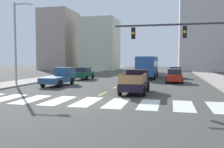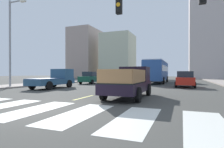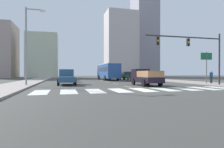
{
  "view_description": "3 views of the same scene",
  "coord_description": "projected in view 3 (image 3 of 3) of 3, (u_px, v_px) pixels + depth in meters",
  "views": [
    {
      "loc": [
        5.58,
        -15.86,
        2.94
      ],
      "look_at": [
        -1.61,
        14.1,
        1.04
      ],
      "focal_mm": 39.49,
      "sensor_mm": 36.0,
      "label": 1
    },
    {
      "loc": [
        5.71,
        -5.94,
        1.53
      ],
      "look_at": [
        0.44,
        7.7,
        1.45
      ],
      "focal_mm": 29.22,
      "sensor_mm": 36.0,
      "label": 2
    },
    {
      "loc": [
        -6.75,
        -15.51,
        1.5
      ],
      "look_at": [
        -1.12,
        6.47,
        1.36
      ],
      "focal_mm": 30.35,
      "sensor_mm": 36.0,
      "label": 3
    }
  ],
  "objects": [
    {
      "name": "ground_plane",
      "position": [
        142.0,
        90.0,
        16.71
      ],
      "size": [
        160.0,
        160.0,
        0.0
      ],
      "primitive_type": "plane",
      "color": "#43423D"
    },
    {
      "name": "block_mid_left",
      "position": [
        1.0,
        51.0,
        58.26
      ],
      "size": [
        8.37,
        11.41,
        16.53
      ],
      "primitive_type": "cube",
      "color": "#A9958B",
      "rests_on": "ground"
    },
    {
      "name": "block_low_left",
      "position": [
        121.0,
        45.0,
        66.22
      ],
      "size": [
        10.61,
        7.93,
        22.67
      ],
      "primitive_type": "cube",
      "color": "beige",
      "rests_on": "ground"
    },
    {
      "name": "sidewalk_right",
      "position": [
        162.0,
        80.0,
        37.14
      ],
      "size": [
        4.0,
        110.0,
        0.15
      ],
      "primitive_type": "cube",
      "color": "#9F9186",
      "rests_on": "ground"
    },
    {
      "name": "streetlight_left",
      "position": [
        28.0,
        42.0,
        21.58
      ],
      "size": [
        2.2,
        0.28,
        9.0
      ],
      "color": "gray",
      "rests_on": "ground"
    },
    {
      "name": "crosswalk_stripe_1",
      "position": [
        69.0,
        91.0,
        15.13
      ],
      "size": [
        1.28,
        3.94,
        0.01
      ],
      "primitive_type": "cube",
      "color": "silver",
      "rests_on": "ground"
    },
    {
      "name": "crosswalk_stripe_3",
      "position": [
        119.0,
        90.0,
        16.18
      ],
      "size": [
        1.28,
        3.94,
        0.01
      ],
      "primitive_type": "cube",
      "color": "silver",
      "rests_on": "ground"
    },
    {
      "name": "lane_dash_5",
      "position": [
        93.0,
        79.0,
        44.8
      ],
      "size": [
        0.16,
        2.4,
        0.01
      ],
      "primitive_type": "cube",
      "color": "#D1CA4C",
      "rests_on": "ground"
    },
    {
      "name": "pedestrian_waiting",
      "position": [
        211.0,
        76.0,
        24.99
      ],
      "size": [
        0.53,
        0.34,
        1.64
      ],
      "rotation": [
        0.0,
        0.0,
        2.92
      ],
      "color": "black",
      "rests_on": "sidewalk_right"
    },
    {
      "name": "crosswalk_stripe_5",
      "position": [
        164.0,
        89.0,
        17.24
      ],
      "size": [
        1.28,
        3.94,
        0.01
      ],
      "primitive_type": "cube",
      "color": "silver",
      "rests_on": "ground"
    },
    {
      "name": "lane_dash_2",
      "position": [
        107.0,
        82.0,
        30.27
      ],
      "size": [
        0.16,
        2.4,
        0.01
      ],
      "primitive_type": "cube",
      "color": "#D1CA4C",
      "rests_on": "ground"
    },
    {
      "name": "traffic_signal_gantry",
      "position": [
        197.0,
        48.0,
        21.04
      ],
      "size": [
        9.33,
        0.27,
        6.0
      ],
      "color": "#2D2D33",
      "rests_on": "ground"
    },
    {
      "name": "pickup_stakebed",
      "position": [
        145.0,
        78.0,
        22.54
      ],
      "size": [
        2.18,
        5.2,
        1.96
      ],
      "rotation": [
        0.0,
        0.0,
        -0.03
      ],
      "color": "black",
      "rests_on": "ground"
    },
    {
      "name": "crosswalk_stripe_2",
      "position": [
        95.0,
        91.0,
        15.66
      ],
      "size": [
        1.28,
        3.94,
        0.01
      ],
      "primitive_type": "cube",
      "color": "silver",
      "rests_on": "ground"
    },
    {
      "name": "sedan_far",
      "position": [
        126.0,
        76.0,
        40.4
      ],
      "size": [
        2.02,
        4.4,
        1.72
      ],
      "rotation": [
        0.0,
        0.0,
        -0.01
      ],
      "color": "#185632",
      "rests_on": "ground"
    },
    {
      "name": "crosswalk_stripe_4",
      "position": [
        142.0,
        90.0,
        16.71
      ],
      "size": [
        1.28,
        3.94,
        0.01
      ],
      "primitive_type": "cube",
      "color": "silver",
      "rests_on": "ground"
    },
    {
      "name": "pickup_dark",
      "position": [
        67.0,
        77.0,
        24.11
      ],
      "size": [
        2.18,
        5.2,
        1.96
      ],
      "rotation": [
        0.0,
        0.0,
        -0.05
      ],
      "color": "#295172",
      "rests_on": "ground"
    },
    {
      "name": "lane_dash_6",
      "position": [
        90.0,
        78.0,
        49.65
      ],
      "size": [
        0.16,
        2.4,
        0.01
      ],
      "primitive_type": "cube",
      "color": "#D1CA4C",
      "rests_on": "ground"
    },
    {
      "name": "crosswalk_stripe_8",
      "position": [
        222.0,
        88.0,
        18.82
      ],
      "size": [
        1.28,
        3.94,
        0.01
      ],
      "primitive_type": "cube",
      "color": "silver",
      "rests_on": "ground"
    },
    {
      "name": "lane_dash_0",
      "position": [
        128.0,
        87.0,
        20.59
      ],
      "size": [
        0.16,
        2.4,
        0.01
      ],
      "primitive_type": "cube",
      "color": "#D1CA4C",
      "rests_on": "ground"
    },
    {
      "name": "lane_dash_3",
      "position": [
        101.0,
        81.0,
        35.12
      ],
      "size": [
        0.16,
        2.4,
        0.01
      ],
      "primitive_type": "cube",
      "color": "#D1CA4C",
      "rests_on": "ground"
    },
    {
      "name": "sidewalk_left",
      "position": [
        30.0,
        81.0,
        31.15
      ],
      "size": [
        4.0,
        110.0,
        0.15
      ],
      "primitive_type": "cube",
      "color": "#9F9186",
      "rests_on": "ground"
    },
    {
      "name": "lane_dash_7",
      "position": [
        88.0,
        78.0,
        54.49
      ],
      "size": [
        0.16,
        2.4,
        0.01
      ],
      "primitive_type": "cube",
      "color": "#D1CA4C",
      "rests_on": "ground"
    },
    {
      "name": "tower_tall_centre",
      "position": [
        144.0,
        21.0,
        77.6
      ],
      "size": [
        8.93,
        9.9,
        45.21
      ],
      "primitive_type": "cube",
      "color": "gray",
      "rests_on": "ground"
    },
    {
      "name": "lane_dash_4",
      "position": [
        97.0,
        80.0,
        39.96
      ],
      "size": [
        0.16,
        2.4,
        0.01
      ],
      "primitive_type": "cube",
      "color": "#D1CA4C",
      "rests_on": "ground"
    },
    {
      "name": "block_mid_right",
      "position": [
        43.0,
        56.0,
        60.49
      ],
      "size": [
        9.27,
        9.77,
        13.68
      ],
      "primitive_type": "cube",
      "color": "beige",
      "rests_on": "ground"
    },
    {
      "name": "sedan_mid",
      "position": [
        139.0,
        76.0,
        33.04
      ],
      "size": [
        2.02,
        4.4,
        1.72
      ],
      "rotation": [
        0.0,
        0.0,
        0.02
      ],
      "color": "red",
      "rests_on": "ground"
    },
    {
      "name": "lane_dash_1",
      "position": [
        115.0,
        84.0,
        25.43
      ],
      "size": [
        0.16,
        2.4,
        0.01
      ],
      "primitive_type": "cube",
      "color": "#D1CA4C",
      "rests_on": "ground"
    },
    {
      "name": "city_bus",
      "position": [
        108.0,
        71.0,
        38.97
      ],
      "size": [
        2.72,
        10.8,
        3.32
      ],
      "rotation": [
        0.0,
        0.0,
        -0.04
      ],
      "color": "#284E91",
      "rests_on": "ground"
    },
    {
      "name": "sedan_near_left",
      "position": [
        65.0,
        77.0,
        31.95
      ],
      "size": [
        2.02,
        4.4,
        1.72
      ],
      "rotation": [
        0.0,
        0.0,
        -0.05
      ],
      "color": "#114733",
      "rests_on": "ground"
    },
    {
      "name": "crosswalk_stripe_6",
      "position": [
        184.0,
        89.0,
        17.77
      ],
      "size": [
        1.28,
        3.94,
        0.01
      ],
      "primitive_type": "cube",
      "color": "silver",
      "rests_on": "ground"
    },
    {
      "name": "crosswalk_stripe_0",
      "position": [
        40.0,
        92.0,
        14.6
      ],
      "size": [
        1.28,
        3.94,
        0.01
      ],
      "primitive_type": "cube",
      "color": "silver",
      "rests_on": "ground"
    },
    {
      "name": "direction_sign_green",
      "position": [
        206.0,
        61.0,
        24.5
      ],
      "size": [
        1.7,
        0.12,
        4.2
      ],
      "color": "slate",
      "rests_on": "ground"
    },
    {
      "name": "crosswalk_stripe_7",
      "position": [
        203.0,
        88.0,
        18.29
      ],
      "size": [
        1.28,
        3.94,
        0.01
      ],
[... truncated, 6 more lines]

